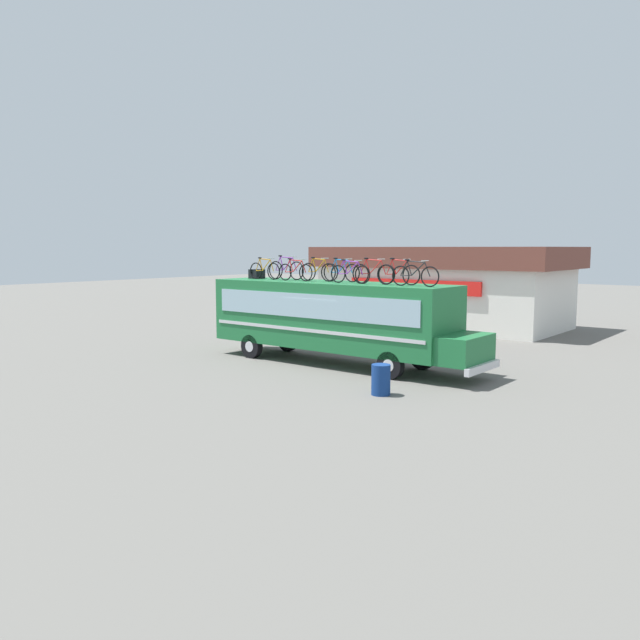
# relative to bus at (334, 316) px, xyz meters

# --- Properties ---
(ground_plane) EXTENTS (120.00, 120.00, 0.00)m
(ground_plane) POSITION_rel_bus_xyz_m (-0.21, -0.00, -1.78)
(ground_plane) COLOR #605E59
(bus) EXTENTS (11.07, 2.48, 3.03)m
(bus) POSITION_rel_bus_xyz_m (0.00, 0.00, 0.00)
(bus) COLOR #1E6B38
(bus) RESTS_ON ground
(luggage_bag_1) EXTENTS (0.47, 0.51, 0.38)m
(luggage_bag_1) POSITION_rel_bus_xyz_m (-4.20, 0.22, 1.44)
(luggage_bag_1) COLOR black
(luggage_bag_1) RESTS_ON bus
(rooftop_bicycle_1) EXTENTS (1.63, 0.44, 0.89)m
(rooftop_bicycle_1) POSITION_rel_bus_xyz_m (-3.48, -0.06, 1.62)
(rooftop_bicycle_1) COLOR black
(rooftop_bicycle_1) RESTS_ON bus
(rooftop_bicycle_2) EXTENTS (1.83, 0.44, 0.97)m
(rooftop_bicycle_2) POSITION_rel_bus_xyz_m (-2.60, 0.24, 1.66)
(rooftop_bicycle_2) COLOR black
(rooftop_bicycle_2) RESTS_ON bus
(rooftop_bicycle_3) EXTENTS (1.68, 0.44, 0.87)m
(rooftop_bicycle_3) POSITION_rel_bus_xyz_m (-1.71, -0.23, 1.62)
(rooftop_bicycle_3) COLOR black
(rooftop_bicycle_3) RESTS_ON bus
(rooftop_bicycle_4) EXTENTS (1.65, 0.44, 0.92)m
(rooftop_bicycle_4) POSITION_rel_bus_xyz_m (-0.88, 0.13, 1.64)
(rooftop_bicycle_4) COLOR black
(rooftop_bicycle_4) RESTS_ON bus
(rooftop_bicycle_5) EXTENTS (1.67, 0.44, 0.90)m
(rooftop_bicycle_5) POSITION_rel_bus_xyz_m (0.05, 0.34, 1.63)
(rooftop_bicycle_5) COLOR black
(rooftop_bicycle_5) RESTS_ON bus
(rooftop_bicycle_6) EXTENTS (1.71, 0.44, 0.86)m
(rooftop_bicycle_6) POSITION_rel_bus_xyz_m (0.90, -0.27, 1.62)
(rooftop_bicycle_6) COLOR black
(rooftop_bicycle_6) RESTS_ON bus
(rooftop_bicycle_7) EXTENTS (1.74, 0.44, 0.92)m
(rooftop_bicycle_7) POSITION_rel_bus_xyz_m (1.81, -0.18, 1.64)
(rooftop_bicycle_7) COLOR black
(rooftop_bicycle_7) RESTS_ON bus
(rooftop_bicycle_8) EXTENTS (1.67, 0.44, 0.92)m
(rooftop_bicycle_8) POSITION_rel_bus_xyz_m (2.73, 0.02, 1.64)
(rooftop_bicycle_8) COLOR black
(rooftop_bicycle_8) RESTS_ON bus
(rooftop_bicycle_9) EXTENTS (1.76, 0.44, 0.89)m
(rooftop_bicycle_9) POSITION_rel_bus_xyz_m (3.61, -0.40, 1.63)
(rooftop_bicycle_9) COLOR black
(rooftop_bicycle_9) RESTS_ON bus
(roadside_building) EXTENTS (13.59, 6.83, 4.34)m
(roadside_building) POSITION_rel_bus_xyz_m (-2.43, 12.99, 0.46)
(roadside_building) COLOR silver
(roadside_building) RESTS_ON ground
(trash_bin) EXTENTS (0.56, 0.56, 0.90)m
(trash_bin) POSITION_rel_bus_xyz_m (4.13, -3.15, -1.33)
(trash_bin) COLOR navy
(trash_bin) RESTS_ON ground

